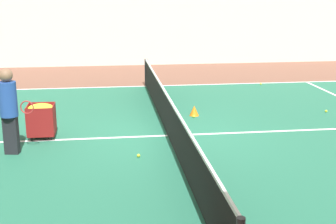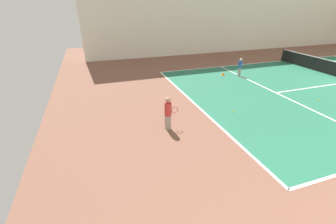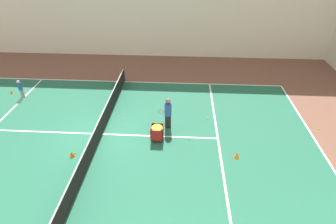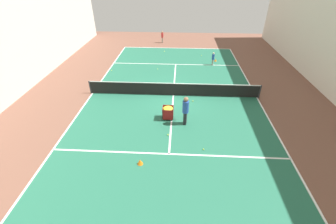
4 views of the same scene
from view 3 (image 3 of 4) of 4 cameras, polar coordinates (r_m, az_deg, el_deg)
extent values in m
plane|color=brown|center=(14.06, -14.16, -4.69)|extent=(35.51, 35.51, 0.00)
cube|color=#23664C|center=(14.06, -14.16, -4.69)|extent=(11.78, 21.72, 0.00)
cube|color=white|center=(15.08, 29.60, -5.74)|extent=(11.78, 0.10, 0.00)
cube|color=white|center=(18.83, -9.46, 6.54)|extent=(0.10, 21.72, 0.00)
cube|color=white|center=(13.59, 10.80, -5.68)|extent=(11.78, 0.10, 0.00)
cube|color=white|center=(14.06, -14.16, -4.68)|extent=(0.10, 11.94, 0.00)
cube|color=silver|center=(22.02, -7.89, 23.09)|extent=(0.15, 31.81, 8.96)
cylinder|color=#2D2D33|center=(18.71, -9.54, 7.98)|extent=(0.10, 0.10, 0.96)
cube|color=black|center=(13.78, -14.42, -3.18)|extent=(11.88, 0.03, 0.89)
cube|color=white|center=(13.51, -14.70, -1.59)|extent=(11.88, 0.04, 0.05)
cube|color=black|center=(13.86, 0.00, -2.00)|extent=(0.22, 0.31, 0.81)
cylinder|color=#234799|center=(13.42, 0.00, 0.64)|extent=(0.42, 0.42, 0.72)
sphere|color=#846047|center=(13.16, 0.00, 2.43)|extent=(0.27, 0.27, 0.27)
torus|color=#B22D2D|center=(13.56, -1.53, 0.08)|extent=(0.07, 0.28, 0.28)
cube|color=gray|center=(19.00, -29.15, 3.57)|extent=(0.16, 0.21, 0.53)
cylinder|color=#234799|center=(18.79, -29.57, 4.88)|extent=(0.30, 0.30, 0.47)
sphere|color=beige|center=(18.65, -29.85, 5.75)|extent=(0.18, 0.18, 0.18)
cube|color=maroon|center=(13.27, -2.36, -5.52)|extent=(0.64, 0.61, 0.02)
cube|color=maroon|center=(13.09, -3.67, -4.35)|extent=(0.64, 0.02, 0.66)
cube|color=maroon|center=(13.03, -1.11, -4.45)|extent=(0.64, 0.02, 0.66)
cube|color=maroon|center=(13.30, -2.27, -3.57)|extent=(0.02, 0.61, 0.66)
cube|color=maroon|center=(12.82, -2.52, -5.26)|extent=(0.02, 0.61, 0.66)
ellipsoid|color=yellow|center=(12.89, -2.42, -3.46)|extent=(0.60, 0.57, 0.16)
cylinder|color=black|center=(13.49, -3.16, -5.07)|extent=(0.05, 0.05, 0.12)
cylinder|color=black|center=(13.15, -3.37, -6.29)|extent=(0.05, 0.05, 0.12)
cylinder|color=black|center=(13.46, -1.36, -5.14)|extent=(0.05, 0.05, 0.12)
cylinder|color=black|center=(13.12, -1.52, -6.37)|extent=(0.05, 0.05, 0.12)
cone|color=orange|center=(12.66, 14.75, -9.08)|extent=(0.27, 0.27, 0.26)
cone|color=orange|center=(19.89, -30.90, 3.77)|extent=(0.25, 0.25, 0.21)
cone|color=orange|center=(13.09, -20.21, -8.59)|extent=(0.26, 0.26, 0.28)
sphere|color=yellow|center=(16.06, 29.92, -3.19)|extent=(0.07, 0.07, 0.07)
sphere|color=yellow|center=(14.89, 8.64, -1.31)|extent=(0.07, 0.07, 0.07)
sphere|color=yellow|center=(13.27, -19.63, -8.36)|extent=(0.07, 0.07, 0.07)
sphere|color=yellow|center=(14.88, -9.91, -1.47)|extent=(0.07, 0.07, 0.07)
sphere|color=yellow|center=(13.34, 4.67, -5.79)|extent=(0.07, 0.07, 0.07)
camera|label=1|loc=(21.60, -4.08, 19.91)|focal=50.00mm
camera|label=2|loc=(19.87, -77.46, -5.67)|focal=24.00mm
camera|label=4|loc=(14.75, 50.34, 20.26)|focal=24.00mm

